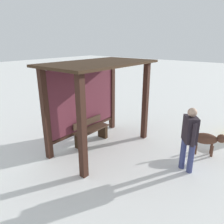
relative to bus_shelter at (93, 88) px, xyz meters
The scene contains 5 objects.
ground_plane 1.81m from the bus_shelter, 90.00° to the right, with size 60.00×60.00×0.00m, color white.
bus_shelter is the anchor object (origin of this frame).
bench_left_inside 1.43m from the bus_shelter, 90.00° to the left, with size 1.24×0.39×0.77m.
person_walking 2.91m from the bus_shelter, 81.67° to the right, with size 0.54×0.46×1.64m.
dog 3.56m from the bus_shelter, 62.34° to the right, with size 0.51×0.96×0.67m.
Camera 1 is at (-4.33, -3.94, 3.11)m, focal length 33.84 mm.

